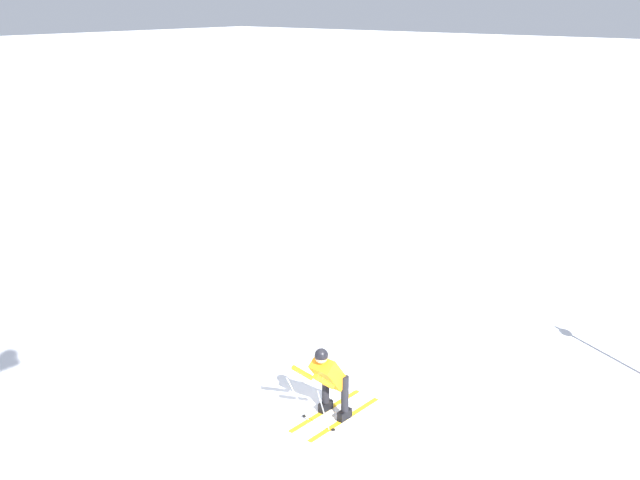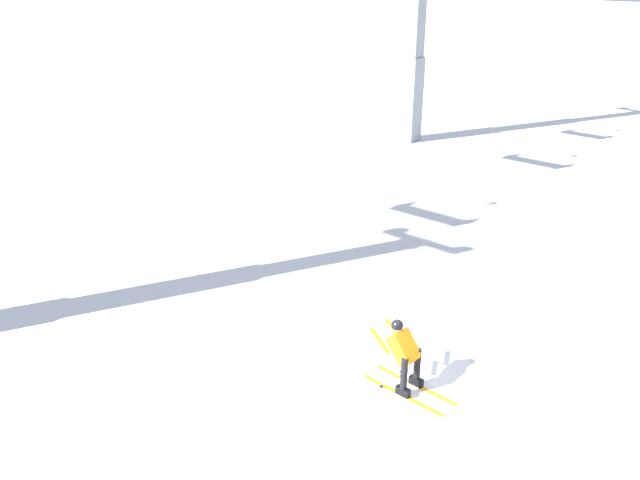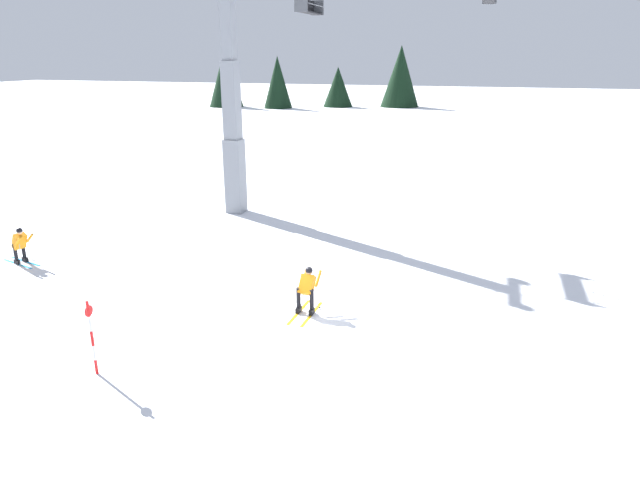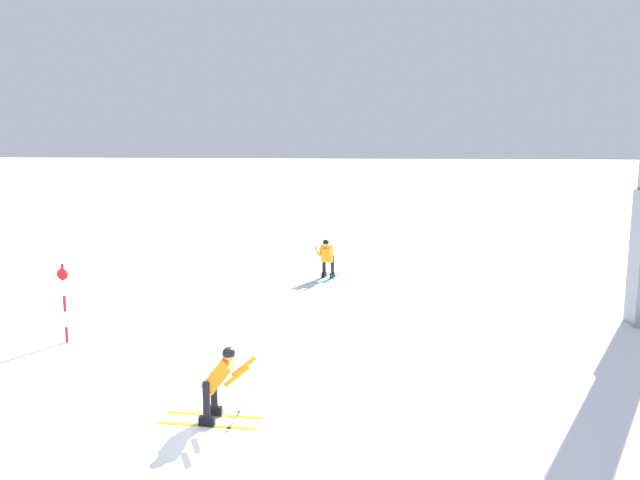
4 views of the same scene
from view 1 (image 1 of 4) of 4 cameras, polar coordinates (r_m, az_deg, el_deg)
The scene contains 2 objects.
ground_plane at distance 12.81m, azimuth 0.60°, elevation -14.17°, with size 260.00×260.00×0.00m, color white.
skier_carving_main at distance 12.65m, azimuth 0.62°, elevation -10.45°, with size 0.72×1.82×1.53m.
Camera 1 is at (-6.70, 8.52, 6.82)m, focal length 41.99 mm.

